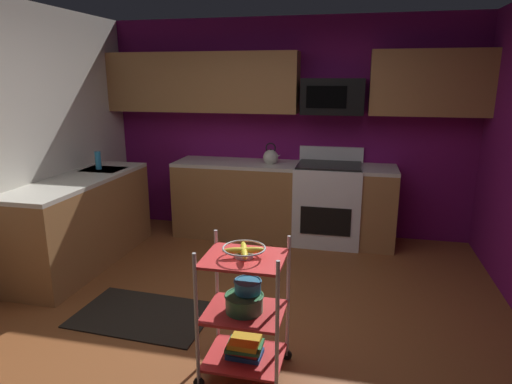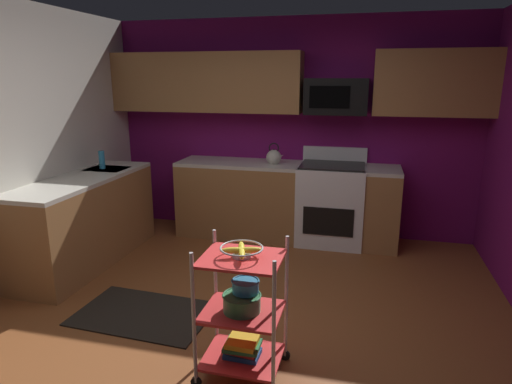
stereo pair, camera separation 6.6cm
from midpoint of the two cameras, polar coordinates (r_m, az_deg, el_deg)
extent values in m
cube|color=brown|center=(3.65, -3.00, -17.38)|extent=(4.40, 4.80, 0.04)
cube|color=#6B1156|center=(5.51, 3.77, 8.15)|extent=(4.52, 0.06, 2.60)
cube|color=#9E6B3D|center=(5.36, 3.05, -1.41)|extent=(2.62, 0.60, 0.88)
cube|color=beige|center=(5.25, 3.12, 3.42)|extent=(2.62, 0.60, 0.04)
cube|color=#9E6B3D|center=(4.97, -21.77, -3.74)|extent=(0.60, 1.84, 0.88)
cube|color=beige|center=(4.85, -22.27, 1.43)|extent=(0.60, 1.84, 0.04)
cube|color=#B7BABC|center=(5.25, -19.32, 1.94)|extent=(0.44, 0.36, 0.16)
cube|color=white|center=(5.29, 8.87, -1.55)|extent=(0.76, 0.64, 0.92)
cube|color=black|center=(5.01, 8.54, -3.76)|extent=(0.56, 0.01, 0.32)
cube|color=white|center=(5.45, 9.32, 4.85)|extent=(0.76, 0.06, 0.18)
cube|color=black|center=(5.18, 9.07, 3.45)|extent=(0.72, 0.60, 0.02)
cube|color=#9E6B3D|center=(5.55, -7.33, 13.81)|extent=(2.34, 0.33, 0.70)
cube|color=#9E6B3D|center=(5.26, 21.13, 12.95)|extent=(1.26, 0.33, 0.70)
cube|color=black|center=(5.20, 9.50, 12.03)|extent=(0.70, 0.38, 0.40)
cube|color=black|center=(5.01, 8.66, 11.98)|extent=(0.44, 0.01, 0.24)
cylinder|color=silver|center=(2.83, -8.35, -16.05)|extent=(0.02, 0.02, 0.88)
cylinder|color=black|center=(3.08, -8.03, -23.12)|extent=(0.07, 0.02, 0.07)
cylinder|color=silver|center=(2.71, 2.01, -17.40)|extent=(0.02, 0.02, 0.88)
cylinder|color=silver|center=(3.17, -5.63, -12.43)|extent=(0.02, 0.02, 0.88)
cylinder|color=black|center=(3.39, -5.44, -19.07)|extent=(0.07, 0.02, 0.07)
cylinder|color=silver|center=(3.06, 3.50, -13.41)|extent=(0.02, 0.02, 0.88)
cylinder|color=black|center=(3.29, 3.38, -20.19)|extent=(0.07, 0.02, 0.07)
cube|color=red|center=(3.12, -2.09, -20.45)|extent=(0.50, 0.41, 0.02)
cube|color=red|center=(2.95, -2.15, -15.18)|extent=(0.50, 0.41, 0.02)
cube|color=red|center=(2.78, -2.22, -8.54)|extent=(0.50, 0.41, 0.02)
torus|color=silver|center=(2.75, -2.24, -7.22)|extent=(0.27, 0.27, 0.01)
cylinder|color=silver|center=(2.77, -2.23, -8.18)|extent=(0.12, 0.12, 0.02)
ellipsoid|color=yellow|center=(2.76, -1.19, -7.49)|extent=(0.17, 0.09, 0.04)
ellipsoid|color=yellow|center=(2.81, -2.27, -7.13)|extent=(0.09, 0.17, 0.04)
ellipsoid|color=yellow|center=(2.76, -3.28, -7.54)|extent=(0.17, 0.09, 0.04)
ellipsoid|color=yellow|center=(2.71, -2.20, -7.91)|extent=(0.09, 0.17, 0.04)
cylinder|color=#387F4C|center=(2.91, -2.20, -14.10)|extent=(0.24, 0.24, 0.11)
torus|color=#387F4C|center=(2.89, -2.21, -13.16)|extent=(0.25, 0.25, 0.01)
cylinder|color=#338CBF|center=(2.90, -1.75, -12.07)|extent=(0.17, 0.17, 0.08)
torus|color=#338CBF|center=(2.88, -1.75, -11.39)|extent=(0.18, 0.18, 0.01)
cube|color=#1E4C8C|center=(3.11, -2.10, -20.07)|extent=(0.23, 0.17, 0.03)
cube|color=#B22626|center=(3.09, -2.10, -19.59)|extent=(0.22, 0.15, 0.03)
cube|color=#26723F|center=(3.07, -2.11, -19.16)|extent=(0.24, 0.19, 0.02)
cube|color=gold|center=(3.06, -2.11, -18.71)|extent=(0.20, 0.19, 0.03)
sphere|color=beige|center=(5.26, 1.53, 4.48)|extent=(0.18, 0.18, 0.18)
sphere|color=black|center=(5.24, 1.54, 5.42)|extent=(0.03, 0.03, 0.03)
cone|color=beige|center=(5.24, 2.41, 4.64)|extent=(0.09, 0.04, 0.06)
torus|color=black|center=(5.24, 1.54, 5.69)|extent=(0.12, 0.01, 0.12)
cylinder|color=#2D8CBF|center=(5.22, -19.99, 3.84)|extent=(0.06, 0.06, 0.20)
cube|color=black|center=(3.92, -14.77, -15.04)|extent=(1.13, 0.75, 0.01)
camera|label=1|loc=(0.03, -90.55, -0.14)|focal=31.09mm
camera|label=2|loc=(0.03, 89.45, 0.14)|focal=31.09mm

